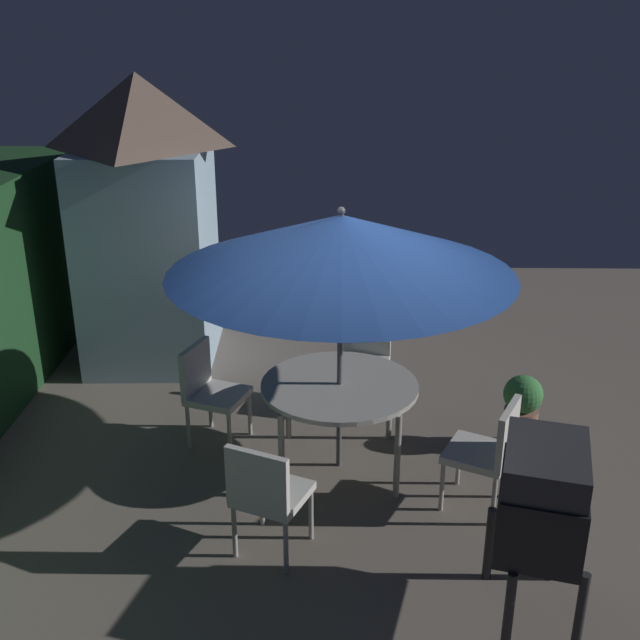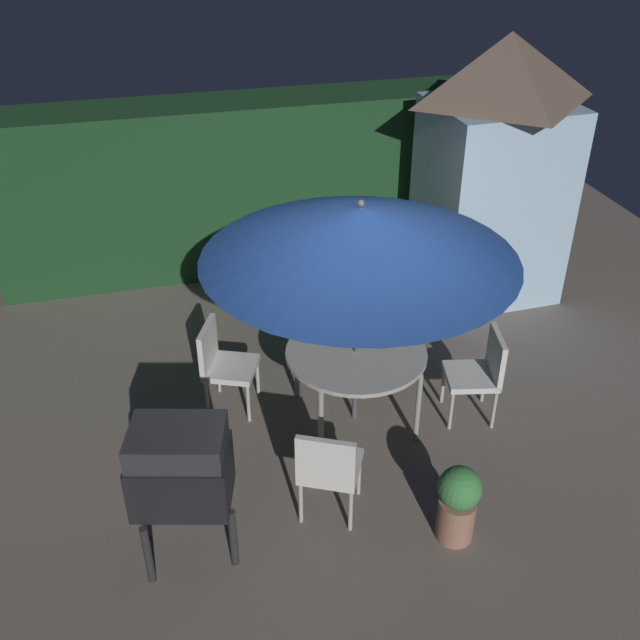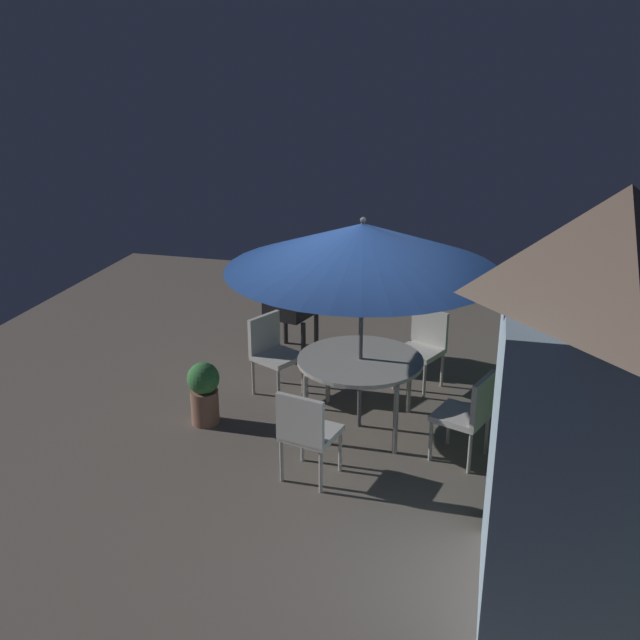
{
  "view_description": "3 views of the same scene",
  "coord_description": "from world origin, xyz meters",
  "px_view_note": "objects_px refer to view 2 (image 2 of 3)",
  "views": [
    {
      "loc": [
        -5.54,
        0.07,
        3.55
      ],
      "look_at": [
        0.17,
        0.18,
        1.27
      ],
      "focal_mm": 43.06,
      "sensor_mm": 36.0,
      "label": 1
    },
    {
      "loc": [
        -1.67,
        -5.16,
        4.51
      ],
      "look_at": [
        -0.29,
        0.05,
        1.13
      ],
      "focal_mm": 41.08,
      "sensor_mm": 36.0,
      "label": 2
    },
    {
      "loc": [
        6.92,
        1.39,
        3.82
      ],
      "look_at": [
        0.41,
        -0.31,
        1.29
      ],
      "focal_mm": 42.37,
      "sensor_mm": 36.0,
      "label": 3
    }
  ],
  "objects_px": {
    "patio_table": "(356,356)",
    "chair_far_side": "(361,306)",
    "garden_shed": "(494,169)",
    "potted_plant_by_shed": "(458,502)",
    "patio_umbrella": "(360,233)",
    "chair_toward_hedge": "(222,361)",
    "chair_near_shed": "(481,370)",
    "chair_toward_house": "(329,467)",
    "bbq_grill": "(180,469)"
  },
  "relations": [
    {
      "from": "chair_toward_hedge",
      "to": "bbq_grill",
      "type": "bearing_deg",
      "value": -107.0
    },
    {
      "from": "chair_toward_hedge",
      "to": "potted_plant_by_shed",
      "type": "height_order",
      "value": "chair_toward_hedge"
    },
    {
      "from": "chair_far_side",
      "to": "garden_shed",
      "type": "bearing_deg",
      "value": 25.7
    },
    {
      "from": "chair_far_side",
      "to": "chair_toward_house",
      "type": "relative_size",
      "value": 1.0
    },
    {
      "from": "chair_toward_hedge",
      "to": "patio_umbrella",
      "type": "bearing_deg",
      "value": -23.39
    },
    {
      "from": "chair_far_side",
      "to": "patio_umbrella",
      "type": "bearing_deg",
      "value": -109.67
    },
    {
      "from": "garden_shed",
      "to": "patio_umbrella",
      "type": "bearing_deg",
      "value": -138.03
    },
    {
      "from": "chair_near_shed",
      "to": "chair_toward_hedge",
      "type": "height_order",
      "value": "same"
    },
    {
      "from": "garden_shed",
      "to": "potted_plant_by_shed",
      "type": "bearing_deg",
      "value": -117.96
    },
    {
      "from": "patio_umbrella",
      "to": "chair_toward_hedge",
      "type": "xyz_separation_m",
      "value": [
        -1.16,
        0.5,
        -1.42
      ]
    },
    {
      "from": "chair_far_side",
      "to": "chair_toward_hedge",
      "type": "bearing_deg",
      "value": -157.99
    },
    {
      "from": "patio_umbrella",
      "to": "chair_toward_hedge",
      "type": "height_order",
      "value": "patio_umbrella"
    },
    {
      "from": "patio_umbrella",
      "to": "potted_plant_by_shed",
      "type": "distance_m",
      "value": 2.26
    },
    {
      "from": "patio_table",
      "to": "chair_toward_hedge",
      "type": "bearing_deg",
      "value": 156.61
    },
    {
      "from": "patio_table",
      "to": "potted_plant_by_shed",
      "type": "distance_m",
      "value": 1.65
    },
    {
      "from": "bbq_grill",
      "to": "potted_plant_by_shed",
      "type": "xyz_separation_m",
      "value": [
        2.02,
        -0.38,
        -0.48
      ]
    },
    {
      "from": "patio_table",
      "to": "chair_near_shed",
      "type": "distance_m",
      "value": 1.18
    },
    {
      "from": "chair_toward_hedge",
      "to": "potted_plant_by_shed",
      "type": "relative_size",
      "value": 1.32
    },
    {
      "from": "potted_plant_by_shed",
      "to": "patio_umbrella",
      "type": "bearing_deg",
      "value": 101.95
    },
    {
      "from": "garden_shed",
      "to": "chair_far_side",
      "type": "bearing_deg",
      "value": -154.3
    },
    {
      "from": "potted_plant_by_shed",
      "to": "chair_toward_hedge",
      "type": "bearing_deg",
      "value": 125.67
    },
    {
      "from": "garden_shed",
      "to": "potted_plant_by_shed",
      "type": "xyz_separation_m",
      "value": [
        -1.91,
        -3.61,
        -1.18
      ]
    },
    {
      "from": "patio_table",
      "to": "bbq_grill",
      "type": "relative_size",
      "value": 1.07
    },
    {
      "from": "patio_table",
      "to": "chair_far_side",
      "type": "bearing_deg",
      "value": 70.33
    },
    {
      "from": "chair_toward_house",
      "to": "potted_plant_by_shed",
      "type": "height_order",
      "value": "chair_toward_house"
    },
    {
      "from": "garden_shed",
      "to": "patio_table",
      "type": "height_order",
      "value": "garden_shed"
    },
    {
      "from": "chair_far_side",
      "to": "potted_plant_by_shed",
      "type": "distance_m",
      "value": 2.72
    },
    {
      "from": "bbq_grill",
      "to": "chair_toward_hedge",
      "type": "bearing_deg",
      "value": 73.0
    },
    {
      "from": "patio_table",
      "to": "chair_near_shed",
      "type": "bearing_deg",
      "value": -12.37
    },
    {
      "from": "chair_toward_hedge",
      "to": "chair_toward_house",
      "type": "xyz_separation_m",
      "value": [
        0.6,
        -1.63,
        0.0
      ]
    },
    {
      "from": "garden_shed",
      "to": "potted_plant_by_shed",
      "type": "relative_size",
      "value": 4.44
    },
    {
      "from": "garden_shed",
      "to": "patio_umbrella",
      "type": "relative_size",
      "value": 1.13
    },
    {
      "from": "garden_shed",
      "to": "patio_table",
      "type": "distance_m",
      "value": 3.14
    },
    {
      "from": "chair_near_shed",
      "to": "chair_toward_house",
      "type": "relative_size",
      "value": 1.0
    },
    {
      "from": "garden_shed",
      "to": "patio_table",
      "type": "bearing_deg",
      "value": -138.03
    },
    {
      "from": "bbq_grill",
      "to": "chair_far_side",
      "type": "xyz_separation_m",
      "value": [
        2.09,
        2.34,
        -0.33
      ]
    },
    {
      "from": "garden_shed",
      "to": "patio_table",
      "type": "xyz_separation_m",
      "value": [
        -2.25,
        -2.02,
        -0.83
      ]
    },
    {
      "from": "chair_toward_house",
      "to": "potted_plant_by_shed",
      "type": "bearing_deg",
      "value": -26.9
    },
    {
      "from": "garden_shed",
      "to": "bbq_grill",
      "type": "distance_m",
      "value": 5.13
    },
    {
      "from": "bbq_grill",
      "to": "chair_toward_hedge",
      "type": "height_order",
      "value": "bbq_grill"
    },
    {
      "from": "patio_table",
      "to": "chair_far_side",
      "type": "distance_m",
      "value": 1.22
    },
    {
      "from": "chair_near_shed",
      "to": "chair_toward_house",
      "type": "xyz_separation_m",
      "value": [
        -1.7,
        -0.88,
        0.0
      ]
    },
    {
      "from": "garden_shed",
      "to": "chair_toward_house",
      "type": "bearing_deg",
      "value": -131.79
    },
    {
      "from": "bbq_grill",
      "to": "potted_plant_by_shed",
      "type": "height_order",
      "value": "bbq_grill"
    },
    {
      "from": "garden_shed",
      "to": "chair_toward_hedge",
      "type": "distance_m",
      "value": 3.87
    },
    {
      "from": "bbq_grill",
      "to": "chair_toward_house",
      "type": "relative_size",
      "value": 1.33
    },
    {
      "from": "chair_toward_hedge",
      "to": "potted_plant_by_shed",
      "type": "xyz_separation_m",
      "value": [
        1.5,
        -2.09,
        -0.16
      ]
    },
    {
      "from": "potted_plant_by_shed",
      "to": "chair_near_shed",
      "type": "bearing_deg",
      "value": 59.06
    },
    {
      "from": "patio_table",
      "to": "chair_far_side",
      "type": "relative_size",
      "value": 1.43
    },
    {
      "from": "patio_table",
      "to": "chair_toward_hedge",
      "type": "xyz_separation_m",
      "value": [
        -1.16,
        0.5,
        -0.19
      ]
    }
  ]
}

